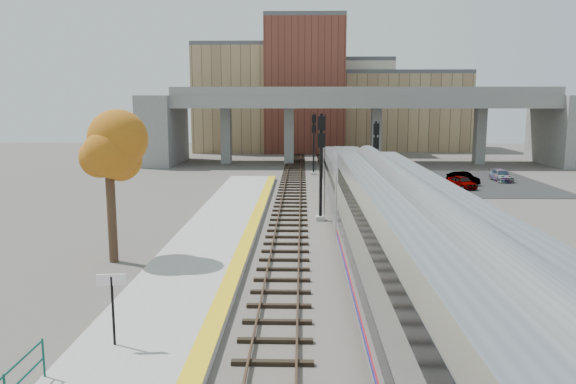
# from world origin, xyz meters

# --- Properties ---
(ground) EXTENTS (160.00, 160.00, 0.00)m
(ground) POSITION_xyz_m (0.00, 0.00, 0.00)
(ground) COLOR #47423D
(ground) RESTS_ON ground
(platform) EXTENTS (4.50, 60.00, 0.35)m
(platform) POSITION_xyz_m (-7.25, 0.00, 0.17)
(platform) COLOR #9E9E99
(platform) RESTS_ON ground
(yellow_strip) EXTENTS (0.70, 60.00, 0.01)m
(yellow_strip) POSITION_xyz_m (-5.35, 0.00, 0.35)
(yellow_strip) COLOR yellow
(yellow_strip) RESTS_ON platform
(tracks) EXTENTS (10.70, 95.00, 0.25)m
(tracks) POSITION_xyz_m (0.93, 12.50, 0.08)
(tracks) COLOR black
(tracks) RESTS_ON ground
(overpass) EXTENTS (54.00, 12.00, 9.50)m
(overpass) POSITION_xyz_m (4.92, 45.00, 5.81)
(overpass) COLOR slate
(overpass) RESTS_ON ground
(buildings_far) EXTENTS (43.00, 21.00, 20.60)m
(buildings_far) POSITION_xyz_m (1.26, 66.57, 7.88)
(buildings_far) COLOR tan
(buildings_far) RESTS_ON ground
(parking_lot) EXTENTS (14.00, 18.00, 0.04)m
(parking_lot) POSITION_xyz_m (14.00, 28.00, 0.02)
(parking_lot) COLOR black
(parking_lot) RESTS_ON ground
(locomotive) EXTENTS (3.02, 19.05, 4.10)m
(locomotive) POSITION_xyz_m (1.00, 13.00, 2.28)
(locomotive) COLOR #A8AAB2
(locomotive) RESTS_ON ground
(coach) EXTENTS (3.03, 25.00, 5.00)m
(coach) POSITION_xyz_m (1.00, -9.61, 2.80)
(coach) COLOR #A8AAB2
(coach) RESTS_ON ground
(signal_mast_near) EXTENTS (0.60, 0.64, 7.05)m
(signal_mast_near) POSITION_xyz_m (-1.10, 10.22, 3.50)
(signal_mast_near) COLOR #9E9E99
(signal_mast_near) RESTS_ON ground
(signal_mast_mid) EXTENTS (0.60, 0.64, 6.40)m
(signal_mast_mid) POSITION_xyz_m (3.00, 14.55, 3.05)
(signal_mast_mid) COLOR #9E9E99
(signal_mast_mid) RESTS_ON ground
(signal_mast_far) EXTENTS (0.60, 0.64, 6.54)m
(signal_mast_far) POSITION_xyz_m (-1.10, 33.63, 3.15)
(signal_mast_far) COLOR #9E9E99
(signal_mast_far) RESTS_ON ground
(station_sign) EXTENTS (0.90, 0.13, 2.27)m
(station_sign) POSITION_xyz_m (-8.15, -9.91, 1.98)
(station_sign) COLOR black
(station_sign) RESTS_ON platform
(tree) EXTENTS (3.60, 3.60, 7.05)m
(tree) POSITION_xyz_m (-11.61, 0.33, 5.23)
(tree) COLOR #382619
(tree) RESTS_ON ground
(car_a) EXTENTS (2.28, 3.57, 1.13)m
(car_a) POSITION_xyz_m (12.18, 24.34, 0.61)
(car_a) COLOR #99999E
(car_a) RESTS_ON parking_lot
(car_b) EXTENTS (2.58, 3.66, 1.14)m
(car_b) POSITION_xyz_m (13.01, 27.01, 0.61)
(car_b) COLOR #99999E
(car_b) RESTS_ON parking_lot
(car_c) EXTENTS (1.52, 3.73, 1.08)m
(car_c) POSITION_xyz_m (17.37, 29.19, 0.58)
(car_c) COLOR #99999E
(car_c) RESTS_ON parking_lot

